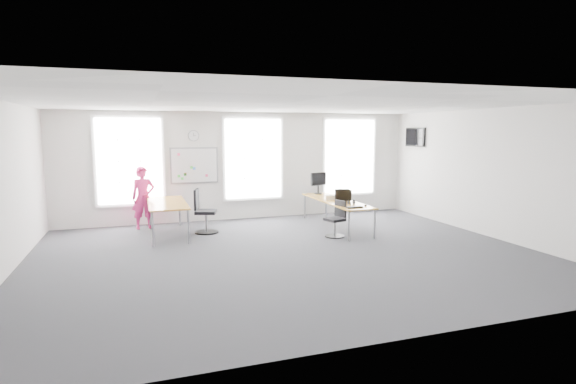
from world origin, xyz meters
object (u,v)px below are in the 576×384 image
object	(u,v)px
desk_left	(167,205)
person	(143,198)
headphones	(351,202)
chair_left	(203,214)
desk_right	(336,202)
monitor	(318,181)
chair_right	(336,221)
keyboard	(354,207)

from	to	relation	value
desk_left	person	distance (m)	1.12
headphones	chair_left	bearing A→B (deg)	-179.87
desk_right	person	distance (m)	4.92
monitor	chair_right	bearing A→B (deg)	-119.80
chair_right	desk_left	bearing A→B (deg)	-127.25
chair_right	keyboard	world-z (taller)	chair_right
chair_left	desk_left	bearing A→B (deg)	107.16
desk_left	chair_left	world-z (taller)	chair_left
desk_left	chair_left	xyz separation A→B (m)	(0.85, -0.00, -0.26)
chair_right	desk_right	bearing A→B (deg)	138.69
desk_left	headphones	size ratio (longest dim) A/B	12.61
monitor	keyboard	bearing A→B (deg)	-110.89
chair_left	person	world-z (taller)	person
desk_right	chair_left	xyz separation A→B (m)	(-3.33, 0.47, -0.19)
keyboard	monitor	size ratio (longest dim) A/B	0.65
person	monitor	world-z (taller)	person
headphones	monitor	distance (m)	1.92
person	keyboard	bearing A→B (deg)	-38.03
chair_left	keyboard	size ratio (longest dim) A/B	2.73
chair_right	person	distance (m)	4.92
desk_right	monitor	bearing A→B (deg)	89.34
desk_left	chair_right	bearing A→B (deg)	-20.36
headphones	monitor	xyz separation A→B (m)	(-0.08, 1.89, 0.32)
desk_right	desk_left	size ratio (longest dim) A/B	1.34
headphones	person	bearing A→B (deg)	174.52
desk_left	keyboard	size ratio (longest dim) A/B	5.52
person	keyboard	distance (m)	5.32
desk_right	person	xyz separation A→B (m)	(-4.70, 1.46, 0.13)
chair_left	person	distance (m)	1.72
desk_left	keyboard	bearing A→B (deg)	-22.09
desk_left	chair_right	xyz separation A→B (m)	(3.76, -1.40, -0.36)
desk_right	keyboard	world-z (taller)	keyboard
desk_right	desk_left	distance (m)	4.21
desk_right	monitor	xyz separation A→B (m)	(0.01, 1.23, 0.41)
keyboard	monitor	xyz separation A→B (m)	(0.10, 2.42, 0.36)
desk_left	keyboard	xyz separation A→B (m)	(4.09, -1.66, -0.01)
chair_right	headphones	distance (m)	0.70
desk_right	headphones	size ratio (longest dim) A/B	16.91
headphones	monitor	world-z (taller)	monitor
keyboard	headphones	size ratio (longest dim) A/B	2.29
keyboard	headphones	distance (m)	0.56
desk_left	person	size ratio (longest dim) A/B	1.37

